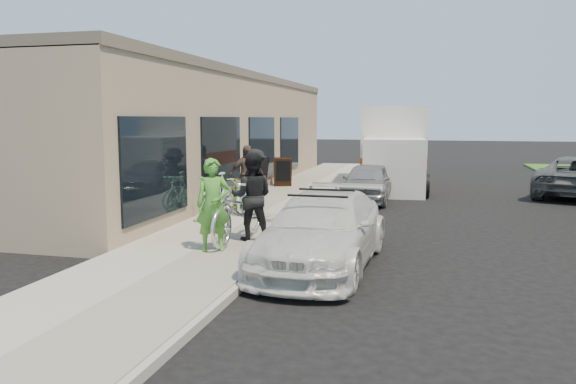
{
  "coord_description": "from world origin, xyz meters",
  "views": [
    {
      "loc": [
        2.35,
        -11.19,
        2.65
      ],
      "look_at": [
        -0.66,
        0.65,
        1.05
      ],
      "focal_mm": 35.0,
      "sensor_mm": 36.0,
      "label": 1
    }
  ],
  "objects_px": {
    "sedan_white": "(323,230)",
    "bystander_b": "(247,175)",
    "sedan_silver": "(368,182)",
    "cruiser_bike_a": "(216,195)",
    "bystander_a": "(256,180)",
    "moving_truck": "(393,152)",
    "bike_rack": "(229,190)",
    "man_standing": "(252,197)",
    "tandem_bike": "(239,210)",
    "cruiser_bike_c": "(243,192)",
    "cruiser_bike_b": "(239,194)",
    "woman_rider": "(213,205)",
    "sandwich_board": "(283,172)"
  },
  "relations": [
    {
      "from": "sedan_white",
      "to": "woman_rider",
      "type": "distance_m",
      "value": 2.16
    },
    {
      "from": "bike_rack",
      "to": "cruiser_bike_c",
      "type": "relative_size",
      "value": 0.56
    },
    {
      "from": "bike_rack",
      "to": "man_standing",
      "type": "distance_m",
      "value": 4.26
    },
    {
      "from": "cruiser_bike_c",
      "to": "cruiser_bike_a",
      "type": "bearing_deg",
      "value": -78.36
    },
    {
      "from": "sedan_white",
      "to": "bystander_a",
      "type": "distance_m",
      "value": 5.52
    },
    {
      "from": "bike_rack",
      "to": "cruiser_bike_c",
      "type": "distance_m",
      "value": 0.42
    },
    {
      "from": "sedan_silver",
      "to": "cruiser_bike_c",
      "type": "xyz_separation_m",
      "value": [
        -3.18,
        -3.05,
        -0.02
      ]
    },
    {
      "from": "sedan_silver",
      "to": "moving_truck",
      "type": "bearing_deg",
      "value": 84.37
    },
    {
      "from": "cruiser_bike_b",
      "to": "bike_rack",
      "type": "bearing_deg",
      "value": 119.16
    },
    {
      "from": "moving_truck",
      "to": "cruiser_bike_c",
      "type": "xyz_separation_m",
      "value": [
        -3.69,
        -7.21,
        -0.78
      ]
    },
    {
      "from": "cruiser_bike_a",
      "to": "cruiser_bike_b",
      "type": "bearing_deg",
      "value": 81.45
    },
    {
      "from": "bystander_a",
      "to": "cruiser_bike_c",
      "type": "bearing_deg",
      "value": -0.76
    },
    {
      "from": "bike_rack",
      "to": "tandem_bike",
      "type": "bearing_deg",
      "value": -66.86
    },
    {
      "from": "cruiser_bike_a",
      "to": "bystander_a",
      "type": "xyz_separation_m",
      "value": [
        0.67,
        1.19,
        0.28
      ]
    },
    {
      "from": "man_standing",
      "to": "bystander_a",
      "type": "bearing_deg",
      "value": -84.96
    },
    {
      "from": "bike_rack",
      "to": "bystander_a",
      "type": "distance_m",
      "value": 0.93
    },
    {
      "from": "cruiser_bike_a",
      "to": "cruiser_bike_c",
      "type": "height_order",
      "value": "cruiser_bike_a"
    },
    {
      "from": "cruiser_bike_a",
      "to": "cruiser_bike_c",
      "type": "xyz_separation_m",
      "value": [
        0.16,
        1.61,
        -0.11
      ]
    },
    {
      "from": "sedan_silver",
      "to": "cruiser_bike_a",
      "type": "distance_m",
      "value": 5.74
    },
    {
      "from": "moving_truck",
      "to": "tandem_bike",
      "type": "distance_m",
      "value": 11.65
    },
    {
      "from": "cruiser_bike_a",
      "to": "cruiser_bike_b",
      "type": "distance_m",
      "value": 1.01
    },
    {
      "from": "sedan_silver",
      "to": "woman_rider",
      "type": "height_order",
      "value": "woman_rider"
    },
    {
      "from": "sedan_white",
      "to": "bystander_b",
      "type": "bearing_deg",
      "value": 123.35
    },
    {
      "from": "tandem_bike",
      "to": "bystander_a",
      "type": "relative_size",
      "value": 1.46
    },
    {
      "from": "cruiser_bike_a",
      "to": "sedan_white",
      "type": "bearing_deg",
      "value": -39.04
    },
    {
      "from": "bystander_a",
      "to": "sedan_silver",
      "type": "bearing_deg",
      "value": -88.52
    },
    {
      "from": "cruiser_bike_a",
      "to": "moving_truck",
      "type": "bearing_deg",
      "value": 73.45
    },
    {
      "from": "cruiser_bike_b",
      "to": "cruiser_bike_c",
      "type": "distance_m",
      "value": 0.65
    },
    {
      "from": "cruiser_bike_c",
      "to": "sedan_silver",
      "type": "bearing_deg",
      "value": 61.19
    },
    {
      "from": "cruiser_bike_b",
      "to": "tandem_bike",
      "type": "bearing_deg",
      "value": -89.55
    },
    {
      "from": "bike_rack",
      "to": "sedan_white",
      "type": "bearing_deg",
      "value": -53.87
    },
    {
      "from": "sedan_white",
      "to": "bystander_a",
      "type": "relative_size",
      "value": 2.75
    },
    {
      "from": "cruiser_bike_b",
      "to": "man_standing",
      "type": "bearing_deg",
      "value": -85.51
    },
    {
      "from": "sandwich_board",
      "to": "man_standing",
      "type": "distance_m",
      "value": 9.34
    },
    {
      "from": "bystander_a",
      "to": "cruiser_bike_b",
      "type": "bearing_deg",
      "value": 67.41
    },
    {
      "from": "cruiser_bike_a",
      "to": "tandem_bike",
      "type": "bearing_deg",
      "value": -52.48
    },
    {
      "from": "cruiser_bike_c",
      "to": "bystander_b",
      "type": "bearing_deg",
      "value": 108.49
    },
    {
      "from": "sedan_silver",
      "to": "moving_truck",
      "type": "distance_m",
      "value": 4.25
    },
    {
      "from": "bystander_b",
      "to": "cruiser_bike_b",
      "type": "bearing_deg",
      "value": -117.52
    },
    {
      "from": "sandwich_board",
      "to": "woman_rider",
      "type": "height_order",
      "value": "woman_rider"
    },
    {
      "from": "sedan_white",
      "to": "man_standing",
      "type": "height_order",
      "value": "man_standing"
    },
    {
      "from": "sedan_silver",
      "to": "bystander_b",
      "type": "relative_size",
      "value": 2.09
    },
    {
      "from": "bystander_a",
      "to": "moving_truck",
      "type": "bearing_deg",
      "value": -73.6
    },
    {
      "from": "sedan_white",
      "to": "tandem_bike",
      "type": "height_order",
      "value": "tandem_bike"
    },
    {
      "from": "cruiser_bike_c",
      "to": "bystander_b",
      "type": "height_order",
      "value": "bystander_b"
    },
    {
      "from": "woman_rider",
      "to": "cruiser_bike_a",
      "type": "xyz_separation_m",
      "value": [
        -1.31,
        3.49,
        -0.32
      ]
    },
    {
      "from": "bike_rack",
      "to": "sedan_silver",
      "type": "height_order",
      "value": "sedan_silver"
    },
    {
      "from": "sedan_white",
      "to": "cruiser_bike_a",
      "type": "distance_m",
      "value": 4.96
    },
    {
      "from": "cruiser_bike_c",
      "to": "bystander_a",
      "type": "relative_size",
      "value": 0.89
    },
    {
      "from": "man_standing",
      "to": "cruiser_bike_c",
      "type": "distance_m",
      "value": 4.35
    }
  ]
}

